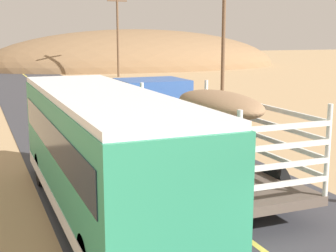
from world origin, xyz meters
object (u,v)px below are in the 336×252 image
object	(u,v)px
livestock_truck	(174,117)
power_pole_far	(118,34)
car_far	(93,97)
bus	(102,150)
power_pole_mid	(223,40)

from	to	relation	value
livestock_truck	power_pole_far	size ratio (longest dim) A/B	1.10
car_far	power_pole_far	distance (m)	23.25
car_far	power_pole_far	world-z (taller)	power_pole_far
bus	power_pole_mid	bearing A→B (deg)	52.77
livestock_truck	power_pole_mid	distance (m)	15.40
power_pole_mid	power_pole_far	xyz separation A→B (m)	(-0.00, 23.98, 0.44)
bus	car_far	distance (m)	19.07
bus	car_far	xyz separation A→B (m)	(4.20, 18.57, -1.05)
livestock_truck	power_pole_far	bearing A→B (deg)	76.54
livestock_truck	car_far	distance (m)	15.03
power_pole_mid	bus	bearing A→B (deg)	-127.23
livestock_truck	power_pole_far	xyz separation A→B (m)	(8.72, 36.43, 2.93)
livestock_truck	bus	distance (m)	5.00
power_pole_mid	livestock_truck	bearing A→B (deg)	-125.02
livestock_truck	power_pole_far	distance (m)	37.57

